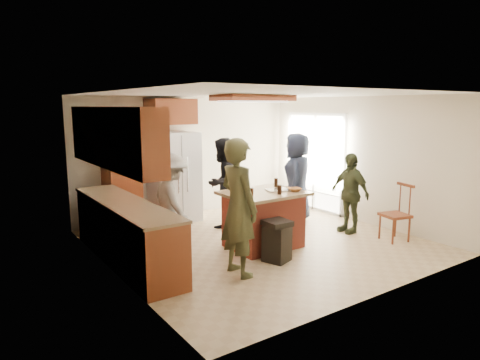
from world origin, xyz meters
TOP-DOWN VIEW (x-y plane):
  - room_shell at (4.37, 1.64)m, footprint 8.00×5.20m
  - person_front_left at (-1.08, -0.94)m, footprint 0.52×0.70m
  - person_behind_left at (0.01, 1.19)m, footprint 0.98×0.83m
  - person_behind_right at (1.49, 0.72)m, footprint 1.02×1.02m
  - person_side_right at (1.74, -0.44)m, footprint 0.48×0.88m
  - person_counter at (-1.38, 0.52)m, footprint 0.54×1.05m
  - left_cabinetry at (-2.24, 0.40)m, footprint 0.64×3.00m
  - back_wall_units at (-1.33, 2.20)m, footprint 1.80×0.60m
  - refrigerator at (-0.55, 2.12)m, footprint 0.90×0.76m
  - kitchen_island at (-0.09, -0.22)m, footprint 1.28×1.03m
  - island_items at (0.12, -0.33)m, footprint 1.04×0.64m
  - trash_bin at (-0.33, -0.86)m, footprint 0.43×0.43m
  - spindle_chair at (2.01, -1.25)m, footprint 0.51×0.51m

SIDE VIEW (x-z plane):
  - trash_bin at x=-0.33m, z-range 0.00..0.63m
  - spindle_chair at x=2.01m, z-range -0.04..0.95m
  - kitchen_island at x=-0.09m, z-range 0.01..0.94m
  - person_side_right at x=1.74m, z-range 0.00..1.48m
  - person_counter at x=-1.38m, z-range 0.00..1.57m
  - person_behind_left at x=0.01m, z-range 0.00..1.72m
  - room_shell at x=4.37m, z-range -1.63..3.37m
  - person_behind_right at x=1.49m, z-range 0.00..1.78m
  - refrigerator at x=-0.55m, z-range 0.00..1.80m
  - person_front_left at x=-1.08m, z-range 0.00..1.90m
  - left_cabinetry at x=-2.24m, z-range -0.19..2.11m
  - island_items at x=0.12m, z-range 0.90..1.05m
  - back_wall_units at x=-1.33m, z-range 0.15..2.60m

